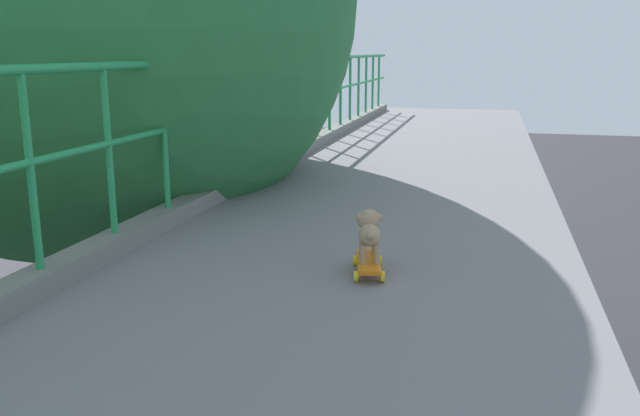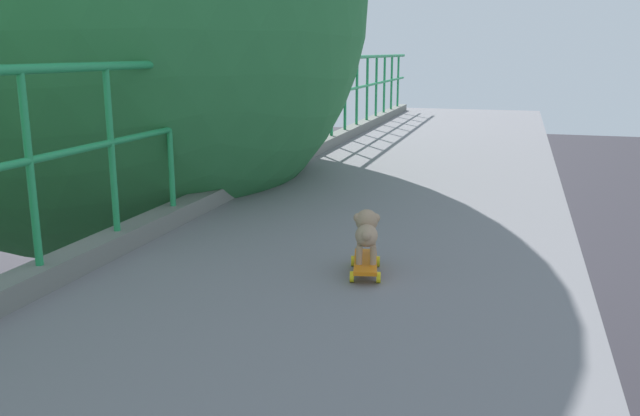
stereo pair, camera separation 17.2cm
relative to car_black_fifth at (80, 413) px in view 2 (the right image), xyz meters
name	(u,v)px [view 2 (the right image)]	position (x,y,z in m)	size (l,w,h in m)	color
car_black_fifth	(80,413)	(0.00, 0.00, 0.00)	(1.93, 4.04, 1.50)	black
car_white_sixth	(50,318)	(-3.64, 3.76, -0.10)	(1.89, 3.93, 1.31)	silver
car_yellow_cab_seventh	(226,290)	(-0.14, 6.67, -0.03)	(1.76, 4.30, 1.54)	yellow
city_bus	(238,175)	(-4.14, 16.87, 1.20)	(2.65, 11.74, 3.38)	silver
roadside_tree_mid	(95,6)	(2.89, -2.80, 6.90)	(5.84, 5.84, 10.44)	#56301F
toy_skateboard	(365,263)	(6.48, -5.46, 5.19)	(0.25, 0.48, 0.09)	orange
small_dog	(367,230)	(6.47, -5.40, 5.38)	(0.20, 0.38, 0.28)	tan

